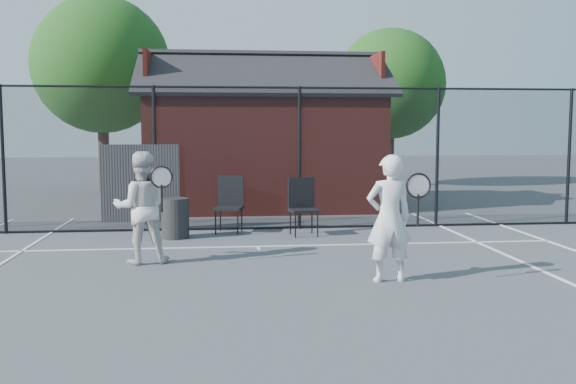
{
  "coord_description": "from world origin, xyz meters",
  "views": [
    {
      "loc": [
        -0.69,
        -8.4,
        2.13
      ],
      "look_at": [
        0.42,
        1.88,
        1.1
      ],
      "focal_mm": 40.0,
      "sensor_mm": 36.0,
      "label": 1
    }
  ],
  "objects": [
    {
      "name": "ground",
      "position": [
        0.0,
        0.0,
        0.0
      ],
      "size": [
        80.0,
        80.0,
        0.0
      ],
      "primitive_type": "plane",
      "color": "#4C5057",
      "rests_on": "ground"
    },
    {
      "name": "court_lines",
      "position": [
        0.0,
        -1.32,
        0.01
      ],
      "size": [
        11.02,
        18.0,
        0.01
      ],
      "color": "silver",
      "rests_on": "ground"
    },
    {
      "name": "fence",
      "position": [
        -0.3,
        5.0,
        1.45
      ],
      "size": [
        22.04,
        3.0,
        3.0
      ],
      "color": "black",
      "rests_on": "ground"
    },
    {
      "name": "clubhouse",
      "position": [
        0.5,
        9.0,
        1.61
      ],
      "size": [
        6.5,
        4.36,
        4.19
      ],
      "color": "maroon",
      "rests_on": "ground"
    },
    {
      "name": "tree_left",
      "position": [
        -4.5,
        13.5,
        4.19
      ],
      "size": [
        4.48,
        4.48,
        6.44
      ],
      "color": "#361F15",
      "rests_on": "ground"
    },
    {
      "name": "tree_right",
      "position": [
        5.5,
        14.5,
        3.71
      ],
      "size": [
        3.97,
        3.97,
        5.7
      ],
      "color": "#361F15",
      "rests_on": "ground"
    },
    {
      "name": "player_front",
      "position": [
        1.65,
        0.2,
        0.89
      ],
      "size": [
        0.81,
        0.61,
        1.77
      ],
      "color": "silver",
      "rests_on": "ground"
    },
    {
      "name": "player_back",
      "position": [
        -1.92,
        1.81,
        0.89
      ],
      "size": [
        1.0,
        0.79,
        1.77
      ],
      "color": "silver",
      "rests_on": "ground"
    },
    {
      "name": "chair_left",
      "position": [
        0.98,
        4.1,
        0.56
      ],
      "size": [
        0.6,
        0.62,
        1.12
      ],
      "primitive_type": "cube",
      "rotation": [
        0.0,
        0.0,
        0.11
      ],
      "color": "black",
      "rests_on": "ground"
    },
    {
      "name": "chair_right",
      "position": [
        -0.5,
        4.6,
        0.56
      ],
      "size": [
        0.65,
        0.67,
        1.13
      ],
      "primitive_type": "cube",
      "rotation": [
        0.0,
        0.0,
        -0.22
      ],
      "color": "black",
      "rests_on": "ground"
    },
    {
      "name": "waste_bin",
      "position": [
        -1.55,
        4.1,
        0.39
      ],
      "size": [
        0.61,
        0.61,
        0.78
      ],
      "primitive_type": "cylinder",
      "rotation": [
        0.0,
        0.0,
        -0.16
      ],
      "color": "#262626",
      "rests_on": "ground"
    }
  ]
}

